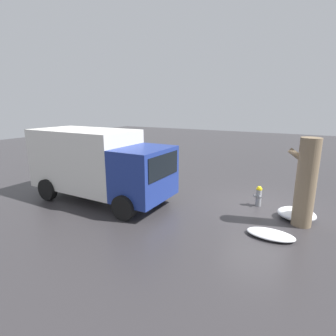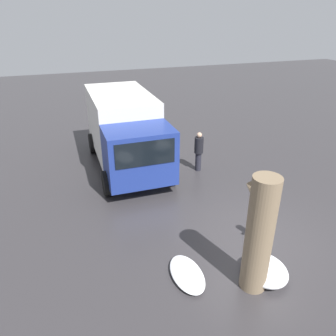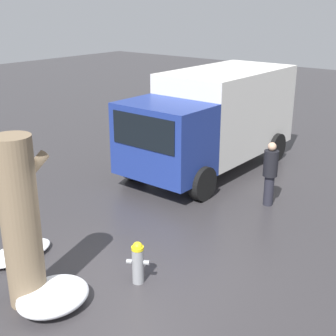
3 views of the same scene
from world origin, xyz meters
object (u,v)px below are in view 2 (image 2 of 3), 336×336
at_px(delivery_truck, 125,129).
at_px(fire_hydrant, 256,225).
at_px(pedestrian, 199,150).
at_px(tree_trunk, 259,235).

bearing_deg(delivery_truck, fire_hydrant, 111.96).
xyz_separation_m(fire_hydrant, pedestrian, (4.62, -0.21, 0.47)).
bearing_deg(tree_trunk, pedestrian, -11.70).
relative_size(tree_trunk, delivery_truck, 0.48).
height_order(fire_hydrant, tree_trunk, tree_trunk).
height_order(fire_hydrant, delivery_truck, delivery_truck).
height_order(tree_trunk, delivery_truck, tree_trunk).
relative_size(fire_hydrant, pedestrian, 0.50).
distance_m(fire_hydrant, tree_trunk, 2.19).
xyz_separation_m(fire_hydrant, tree_trunk, (-1.59, 1.07, 1.06)).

